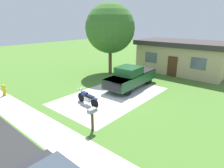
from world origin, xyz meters
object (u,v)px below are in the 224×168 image
(motorcycle, at_px, (87,98))
(mailbox, at_px, (92,114))
(pickup_truck, at_px, (131,77))
(fire_hydrant, at_px, (4,90))
(shade_tree, at_px, (110,28))
(neighbor_house, at_px, (182,56))

(motorcycle, height_order, mailbox, mailbox)
(pickup_truck, bearing_deg, mailbox, -70.91)
(fire_hydrant, bearing_deg, shade_tree, 79.53)
(motorcycle, distance_m, fire_hydrant, 6.94)
(fire_hydrant, bearing_deg, motorcycle, 25.67)
(fire_hydrant, relative_size, neighbor_house, 0.09)
(motorcycle, xyz_separation_m, shade_tree, (-4.33, 7.41, 4.35))
(pickup_truck, relative_size, neighbor_house, 0.59)
(mailbox, distance_m, neighbor_house, 15.27)
(motorcycle, relative_size, pickup_truck, 0.39)
(pickup_truck, relative_size, fire_hydrant, 6.56)
(shade_tree, bearing_deg, neighbor_house, 44.92)
(motorcycle, xyz_separation_m, neighbor_house, (1.42, 13.15, 1.32))
(neighbor_house, bearing_deg, fire_hydrant, -115.42)
(motorcycle, bearing_deg, neighbor_house, 83.84)
(motorcycle, bearing_deg, pickup_truck, 88.11)
(shade_tree, bearing_deg, pickup_truck, -27.93)
(fire_hydrant, relative_size, mailbox, 0.69)
(pickup_truck, xyz_separation_m, mailbox, (2.45, -7.08, 0.03))
(pickup_truck, distance_m, mailbox, 7.50)
(mailbox, relative_size, shade_tree, 0.17)
(shade_tree, xyz_separation_m, neighbor_house, (5.75, 5.74, -3.03))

